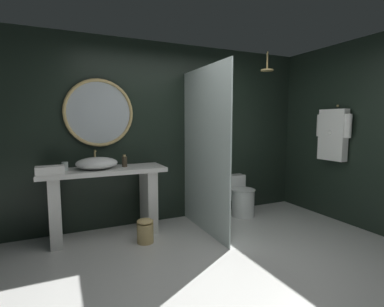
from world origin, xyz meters
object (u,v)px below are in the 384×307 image
object	(u,v)px
soap_dispenser	(125,161)
toilet	(240,197)
rain_shower_head	(267,68)
tumbler_cup	(65,166)
hanging_bathrobe	(333,133)
folded_hand_towel	(50,170)
waste_bin	(145,231)
vessel_sink	(97,163)
round_wall_mirror	(99,113)

from	to	relation	value
soap_dispenser	toilet	distance (m)	1.93
rain_shower_head	tumbler_cup	bearing A→B (deg)	174.41
hanging_bathrobe	rain_shower_head	bearing A→B (deg)	146.45
rain_shower_head	folded_hand_towel	distance (m)	3.24
rain_shower_head	toilet	xyz separation A→B (m)	(-0.28, 0.24, -1.98)
hanging_bathrobe	waste_bin	distance (m)	3.00
waste_bin	folded_hand_towel	xyz separation A→B (m)	(-1.02, 0.25, 0.78)
soap_dispenser	folded_hand_towel	size ratio (longest dim) A/B	0.53
hanging_bathrobe	folded_hand_towel	xyz separation A→B (m)	(-3.77, 0.59, -0.37)
soap_dispenser	hanging_bathrobe	world-z (taller)	hanging_bathrobe
vessel_sink	hanging_bathrobe	bearing A→B (deg)	-12.93
rain_shower_head	toilet	size ratio (longest dim) A/B	0.46
hanging_bathrobe	tumbler_cup	bearing A→B (deg)	167.37
soap_dispenser	toilet	size ratio (longest dim) A/B	0.26
tumbler_cup	rain_shower_head	world-z (taller)	rain_shower_head
hanging_bathrobe	toilet	world-z (taller)	hanging_bathrobe
rain_shower_head	round_wall_mirror	bearing A→B (deg)	168.82
soap_dispenser	rain_shower_head	distance (m)	2.47
rain_shower_head	waste_bin	distance (m)	2.87
soap_dispenser	rain_shower_head	world-z (taller)	rain_shower_head
hanging_bathrobe	round_wall_mirror	bearing A→B (deg)	162.45
waste_bin	hanging_bathrobe	bearing A→B (deg)	-7.03
round_wall_mirror	hanging_bathrobe	xyz separation A→B (m)	(3.16, -1.00, -0.29)
vessel_sink	folded_hand_towel	distance (m)	0.55
vessel_sink	rain_shower_head	xyz separation A→B (m)	(2.44, -0.21, 1.30)
folded_hand_towel	toilet	bearing A→B (deg)	3.89
toilet	waste_bin	xyz separation A→B (m)	(-1.67, -0.43, -0.13)
vessel_sink	soap_dispenser	bearing A→B (deg)	6.32
tumbler_cup	round_wall_mirror	world-z (taller)	round_wall_mirror
soap_dispenser	round_wall_mirror	distance (m)	0.72
vessel_sink	round_wall_mirror	bearing A→B (deg)	72.41
round_wall_mirror	toilet	xyz separation A→B (m)	(2.08, -0.23, -1.31)
tumbler_cup	rain_shower_head	bearing A→B (deg)	-5.59
round_wall_mirror	folded_hand_towel	xyz separation A→B (m)	(-0.60, -0.41, -0.66)
toilet	rain_shower_head	bearing A→B (deg)	-40.28
tumbler_cup	soap_dispenser	size ratio (longest dim) A/B	0.65
tumbler_cup	toilet	size ratio (longest dim) A/B	0.17
waste_bin	round_wall_mirror	bearing A→B (deg)	121.88
round_wall_mirror	folded_hand_towel	size ratio (longest dim) A/B	2.97
rain_shower_head	folded_hand_towel	xyz separation A→B (m)	(-2.96, 0.05, -1.32)
round_wall_mirror	hanging_bathrobe	distance (m)	3.33
hanging_bathrobe	waste_bin	size ratio (longest dim) A/B	2.74
hanging_bathrobe	waste_bin	world-z (taller)	hanging_bathrobe
soap_dispenser	toilet	xyz separation A→B (m)	(1.81, -0.01, -0.68)
vessel_sink	tumbler_cup	bearing A→B (deg)	170.01
rain_shower_head	soap_dispenser	bearing A→B (deg)	173.20
soap_dispenser	toilet	bearing A→B (deg)	-0.40
vessel_sink	round_wall_mirror	size ratio (longest dim) A/B	0.57
rain_shower_head	toilet	bearing A→B (deg)	139.72
waste_bin	folded_hand_towel	world-z (taller)	folded_hand_towel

